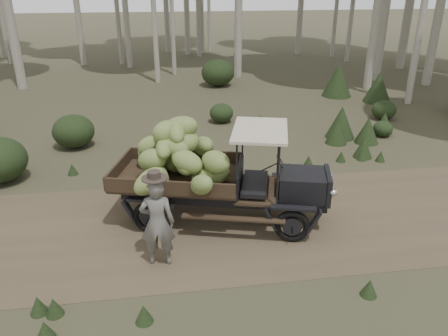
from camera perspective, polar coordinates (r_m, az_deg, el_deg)
The scene contains 5 objects.
ground at distance 8.98m, azimuth 0.18°, elevation -7.29°, with size 120.00×120.00×0.00m, color #473D2B.
dirt_track at distance 8.97m, azimuth 0.18°, elevation -7.27°, with size 70.00×4.00×0.01m, color brown.
banana_truck at distance 8.61m, azimuth -3.45°, elevation 0.82°, with size 4.54×2.57×2.22m.
farmer at distance 7.50m, azimuth -8.69°, elevation -6.93°, with size 0.64×0.48×1.76m.
undergrowth at distance 9.66m, azimuth 5.11°, elevation -1.27°, with size 25.27×24.74×1.40m.
Camera 1 is at (-1.19, -7.60, 4.62)m, focal length 35.00 mm.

